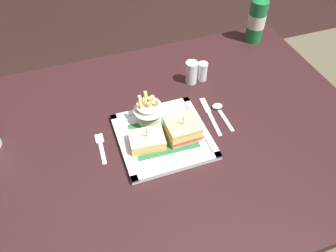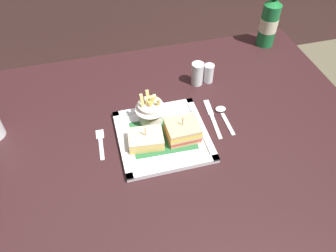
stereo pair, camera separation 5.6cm
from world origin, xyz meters
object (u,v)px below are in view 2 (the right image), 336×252
square_plate (163,136)px  salt_shaker (197,75)px  dining_table (173,153)px  fork (101,142)px  spoon (222,113)px  sandwich_half_left (146,139)px  beer_bottle (269,21)px  fries_cup (150,109)px  knife (212,117)px  pepper_shaker (209,74)px  sandwich_half_right (182,131)px

square_plate → salt_shaker: (0.18, 0.22, 0.03)m
dining_table → fork: size_ratio=10.26×
square_plate → fork: 0.19m
fork → spoon: size_ratio=0.93×
sandwich_half_left → beer_bottle: bearing=35.1°
fries_cup → beer_bottle: 0.64m
dining_table → beer_bottle: beer_bottle is taller
fries_cup → spoon: size_ratio=0.90×
fork → knife: size_ratio=0.68×
square_plate → pepper_shaker: pepper_shaker is taller
fries_cup → fork: bearing=-164.2°
sandwich_half_left → square_plate: bearing=18.6°
sandwich_half_right → knife: bearing=28.2°
square_plate → pepper_shaker: bearing=44.7°
spoon → square_plate: bearing=-166.6°
fries_cup → salt_shaker: fries_cup is taller
fork → salt_shaker: (0.37, 0.19, 0.04)m
sandwich_half_right → pepper_shaker: (0.17, 0.24, -0.00)m
sandwich_half_right → spoon: 0.18m
beer_bottle → salt_shaker: bearing=-153.9°
sandwich_half_left → salt_shaker: (0.24, 0.24, 0.01)m
square_plate → spoon: square_plate is taller
sandwich_half_left → salt_shaker: bearing=45.4°
salt_shaker → pepper_shaker: (0.04, -0.00, -0.01)m
square_plate → spoon: 0.22m
sandwich_half_left → beer_bottle: beer_bottle is taller
square_plate → sandwich_half_left: size_ratio=2.47×
pepper_shaker → square_plate: bearing=-135.3°
dining_table → square_plate: 0.12m
square_plate → sandwich_half_right: 0.07m
dining_table → pepper_shaker: pepper_shaker is taller
dining_table → salt_shaker: bearing=55.2°
fork → sandwich_half_left: bearing=-20.2°
dining_table → sandwich_half_right: sandwich_half_right is taller
beer_bottle → pepper_shaker: (-0.31, -0.17, -0.07)m
fries_cup → spoon: fries_cup is taller
spoon → salt_shaker: (-0.03, 0.17, 0.03)m
square_plate → knife: (0.18, 0.05, -0.00)m
sandwich_half_left → sandwich_half_right: size_ratio=1.12×
sandwich_half_right → spoon: bearing=23.9°
square_plate → sandwich_half_left: 0.06m
salt_shaker → pepper_shaker: salt_shaker is taller
salt_shaker → pepper_shaker: size_ratio=1.19×
beer_bottle → knife: beer_bottle is taller
dining_table → beer_bottle: size_ratio=4.50×
fries_cup → pepper_shaker: bearing=30.9°
dining_table → square_plate: square_plate is taller
fries_cup → salt_shaker: bearing=36.0°
sandwich_half_left → fries_cup: 0.11m
sandwich_half_left → sandwich_half_right: (0.11, 0.00, 0.01)m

